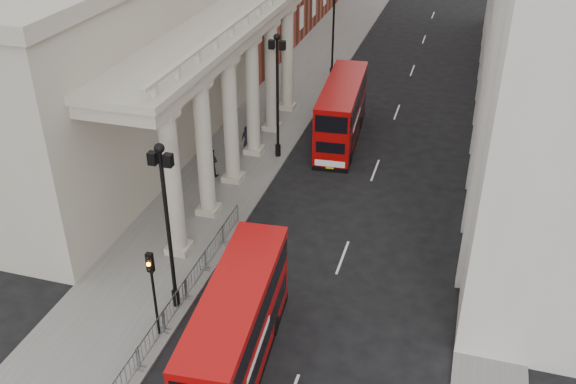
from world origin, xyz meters
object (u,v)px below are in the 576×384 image
(lamp_post_north, at_px, (334,22))
(lamp_post_south, at_px, (167,218))
(pedestrian_b, at_px, (212,162))
(bus_near, at_px, (237,327))
(lamp_post_mid, at_px, (277,88))
(bus_far, at_px, (342,111))
(pedestrian_c, at_px, (247,137))
(traffic_light, at_px, (152,280))
(pedestrian_a, at_px, (209,150))

(lamp_post_north, bearing_deg, lamp_post_south, -90.00)
(pedestrian_b, bearing_deg, bus_near, 119.21)
(lamp_post_south, relative_size, lamp_post_mid, 1.00)
(bus_far, height_order, pedestrian_b, bus_far)
(bus_near, bearing_deg, pedestrian_c, 103.76)
(traffic_light, bearing_deg, pedestrian_c, 97.49)
(bus_far, relative_size, pedestrian_b, 5.51)
(bus_near, xyz_separation_m, bus_far, (-0.61, 22.50, 0.11))
(traffic_light, height_order, pedestrian_a, traffic_light)
(traffic_light, xyz_separation_m, bus_far, (3.37, 21.82, -0.89))
(pedestrian_b, bearing_deg, traffic_light, 106.26)
(lamp_post_south, bearing_deg, pedestrian_a, 106.33)
(pedestrian_c, bearing_deg, pedestrian_a, -126.07)
(traffic_light, bearing_deg, lamp_post_north, 90.17)
(lamp_post_south, height_order, bus_far, lamp_post_south)
(lamp_post_north, xyz_separation_m, bus_near, (4.08, -34.70, -2.80))
(lamp_post_south, distance_m, lamp_post_north, 32.00)
(traffic_light, height_order, pedestrian_c, traffic_light)
(pedestrian_c, bearing_deg, pedestrian_b, -104.75)
(bus_far, distance_m, pedestrian_c, 6.81)
(pedestrian_b, bearing_deg, pedestrian_c, -98.29)
(traffic_light, height_order, bus_far, traffic_light)
(lamp_post_south, height_order, lamp_post_mid, same)
(lamp_post_south, bearing_deg, bus_near, -33.55)
(bus_near, xyz_separation_m, pedestrian_a, (-8.12, 16.50, -1.10))
(pedestrian_a, bearing_deg, lamp_post_south, -74.97)
(traffic_light, xyz_separation_m, pedestrian_b, (-3.29, 14.23, -2.08))
(pedestrian_c, bearing_deg, lamp_post_mid, -14.42)
(lamp_post_mid, bearing_deg, lamp_post_south, -90.00)
(lamp_post_south, height_order, pedestrian_a, lamp_post_south)
(bus_far, distance_m, pedestrian_a, 9.69)
(pedestrian_a, bearing_deg, bus_far, 37.31)
(pedestrian_b, xyz_separation_m, pedestrian_c, (0.87, 4.25, -0.08))
(lamp_post_north, relative_size, pedestrian_c, 5.07)
(pedestrian_a, xyz_separation_m, pedestrian_c, (1.72, 2.66, -0.07))
(traffic_light, distance_m, pedestrian_a, 16.49)
(lamp_post_mid, bearing_deg, pedestrian_b, -130.14)
(bus_far, bearing_deg, pedestrian_c, -154.06)
(traffic_light, distance_m, bus_near, 4.16)
(traffic_light, height_order, pedestrian_b, traffic_light)
(pedestrian_c, bearing_deg, bus_near, -74.76)
(pedestrian_b, bearing_deg, lamp_post_mid, -126.92)
(lamp_post_south, xyz_separation_m, bus_far, (3.47, 19.80, -2.69))
(lamp_post_mid, relative_size, bus_far, 0.83)
(bus_near, bearing_deg, pedestrian_a, 111.48)
(pedestrian_c, bearing_deg, bus_far, 26.72)
(lamp_post_north, xyz_separation_m, pedestrian_b, (-3.19, -19.79, -3.89))
(pedestrian_c, bearing_deg, traffic_light, -85.75)
(bus_near, bearing_deg, lamp_post_mid, 97.58)
(lamp_post_mid, height_order, traffic_light, lamp_post_mid)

